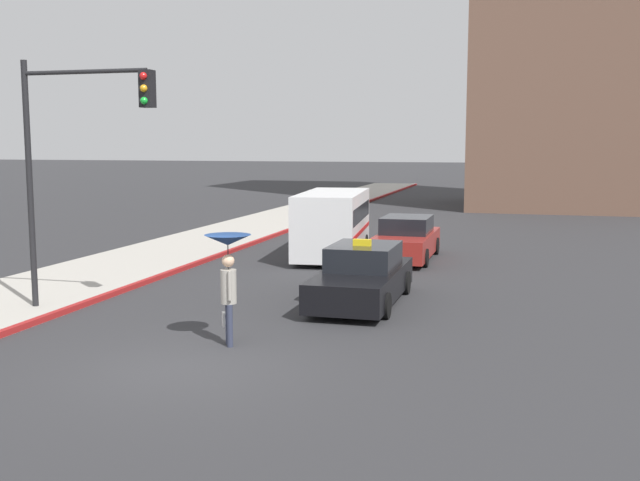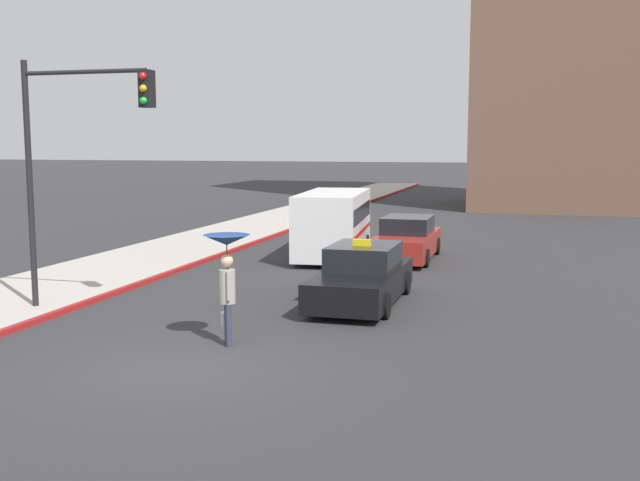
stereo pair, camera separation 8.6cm
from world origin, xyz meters
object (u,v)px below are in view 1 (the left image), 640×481
at_px(pedestrian_with_umbrella, 228,262).
at_px(traffic_light, 76,140).
at_px(sedan_red, 406,240).
at_px(ambulance_van, 333,221).
at_px(taxi, 362,277).

distance_m(pedestrian_with_umbrella, traffic_light, 5.12).
relative_size(sedan_red, pedestrian_with_umbrella, 2.17).
relative_size(sedan_red, ambulance_van, 0.85).
distance_m(ambulance_van, traffic_light, 10.93).
bearing_deg(traffic_light, ambulance_van, 71.43).
xyz_separation_m(taxi, ambulance_van, (-2.58, 7.05, 0.61)).
height_order(taxi, traffic_light, traffic_light).
bearing_deg(taxi, ambulance_van, -69.87).
distance_m(taxi, pedestrian_with_umbrella, 4.95).
relative_size(taxi, ambulance_van, 0.85).
bearing_deg(traffic_light, pedestrian_with_umbrella, -20.10).
bearing_deg(sedan_red, taxi, 90.62).
xyz_separation_m(taxi, pedestrian_with_umbrella, (-1.68, -4.54, 1.00)).
height_order(pedestrian_with_umbrella, traffic_light, traffic_light).
bearing_deg(sedan_red, pedestrian_with_umbrella, 82.36).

